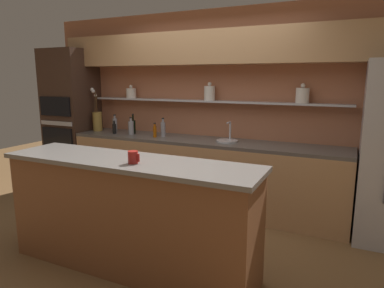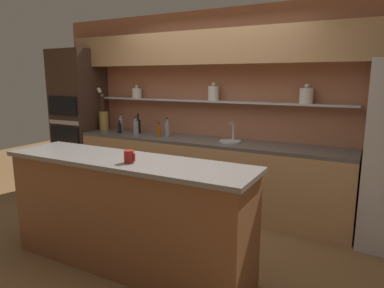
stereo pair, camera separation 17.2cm
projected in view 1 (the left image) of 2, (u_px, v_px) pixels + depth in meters
ground_plane at (155, 247)px, 3.53m from camera, size 12.00×12.00×0.00m
back_wall_unit at (212, 90)px, 4.59m from camera, size 5.20×0.44×2.60m
back_counter_unit at (201, 173)px, 4.56m from camera, size 3.70×0.62×0.92m
island_counter at (130, 214)px, 3.06m from camera, size 2.38×0.61×1.02m
oven_tower at (72, 120)px, 5.37m from camera, size 0.69×0.64×2.14m
flower_vase at (97, 119)px, 5.19m from camera, size 0.16×0.14×0.65m
sink_fixture at (227, 140)px, 4.32m from camera, size 0.27×0.27×0.25m
bottle_sauce_0 at (114, 128)px, 4.93m from camera, size 0.05×0.05×0.19m
bottle_spirit_1 at (163, 129)px, 4.71m from camera, size 0.07×0.07×0.25m
bottle_sauce_2 at (155, 131)px, 4.63m from camera, size 0.05×0.05×0.20m
bottle_spirit_3 at (131, 128)px, 4.85m from camera, size 0.08×0.08×0.25m
bottle_wine_4 at (133, 126)px, 4.95m from camera, size 0.07×0.07×0.29m
bottle_spirit_5 at (115, 125)px, 5.09m from camera, size 0.07×0.07×0.26m
coffee_mug at (133, 157)px, 2.82m from camera, size 0.10×0.08×0.10m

